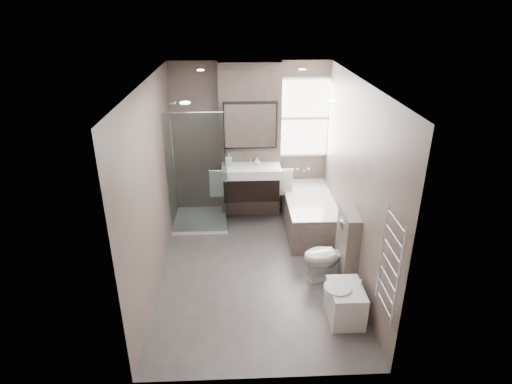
{
  "coord_description": "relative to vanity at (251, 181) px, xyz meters",
  "views": [
    {
      "loc": [
        -0.22,
        -5.03,
        3.49
      ],
      "look_at": [
        0.02,
        0.15,
        1.13
      ],
      "focal_mm": 30.0,
      "sensor_mm": 36.0,
      "label": 1
    }
  ],
  "objects": [
    {
      "name": "bathtub",
      "position": [
        0.92,
        -0.33,
        -0.43
      ],
      "size": [
        0.75,
        1.6,
        0.57
      ],
      "color": "#685952",
      "rests_on": "ground"
    },
    {
      "name": "mirror_cabinet",
      "position": [
        0.0,
        0.19,
        0.89
      ],
      "size": [
        0.86,
        0.08,
        0.76
      ],
      "color": "black",
      "rests_on": "vanity_pier"
    },
    {
      "name": "window",
      "position": [
        0.9,
        0.45,
        0.93
      ],
      "size": [
        0.98,
        0.06,
        1.33
      ],
      "color": "white",
      "rests_on": "room"
    },
    {
      "name": "towel_left",
      "position": [
        -0.56,
        -0.02,
        -0.02
      ],
      "size": [
        0.24,
        0.06,
        0.44
      ],
      "primitive_type": "cube",
      "color": "silver",
      "rests_on": "vanity_pier"
    },
    {
      "name": "towel_right",
      "position": [
        0.56,
        -0.02,
        -0.02
      ],
      "size": [
        0.24,
        0.06,
        0.44
      ],
      "primitive_type": "cube",
      "color": "silver",
      "rests_on": "vanity_pier"
    },
    {
      "name": "cistern_box",
      "position": [
        1.21,
        -1.68,
        -0.24
      ],
      "size": [
        0.19,
        0.55,
        1.0
      ],
      "color": "#685952",
      "rests_on": "ground"
    },
    {
      "name": "vanity_pier",
      "position": [
        0.0,
        0.35,
        0.56
      ],
      "size": [
        1.0,
        0.25,
        2.6
      ],
      "primitive_type": "cube",
      "color": "#685952",
      "rests_on": "ground"
    },
    {
      "name": "towel_radiator",
      "position": [
        1.25,
        -3.03,
        0.38
      ],
      "size": [
        0.03,
        0.49,
        1.1
      ],
      "color": "silver",
      "rests_on": "room"
    },
    {
      "name": "shower_enclosure",
      "position": [
        -0.75,
        -0.08,
        -0.25
      ],
      "size": [
        0.9,
        0.9,
        2.0
      ],
      "color": "white",
      "rests_on": "ground"
    },
    {
      "name": "vanity",
      "position": [
        0.0,
        0.0,
        0.0
      ],
      "size": [
        0.95,
        0.47,
        0.66
      ],
      "color": "black",
      "rests_on": "vanity_pier"
    },
    {
      "name": "bidet",
      "position": [
        1.01,
        -2.47,
        -0.51
      ],
      "size": [
        0.46,
        0.54,
        0.56
      ],
      "color": "white",
      "rests_on": "ground"
    },
    {
      "name": "toilet",
      "position": [
        0.97,
        -1.66,
        -0.4
      ],
      "size": [
        0.73,
        0.5,
        0.69
      ],
      "primitive_type": "imported",
      "rotation": [
        0.0,
        0.0,
        -1.4
      ],
      "color": "white",
      "rests_on": "ground"
    },
    {
      "name": "soap_bottle_b",
      "position": [
        0.1,
        0.08,
        0.32
      ],
      "size": [
        0.1,
        0.1,
        0.12
      ],
      "primitive_type": "imported",
      "color": "white",
      "rests_on": "vanity"
    },
    {
      "name": "room",
      "position": [
        0.0,
        -1.43,
        0.56
      ],
      "size": [
        2.7,
        3.9,
        2.7
      ],
      "color": "#4D4947",
      "rests_on": "ground"
    },
    {
      "name": "soap_bottle_a",
      "position": [
        -0.36,
        0.05,
        0.37
      ],
      "size": [
        0.09,
        0.1,
        0.21
      ],
      "primitive_type": "imported",
      "color": "white",
      "rests_on": "vanity"
    }
  ]
}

